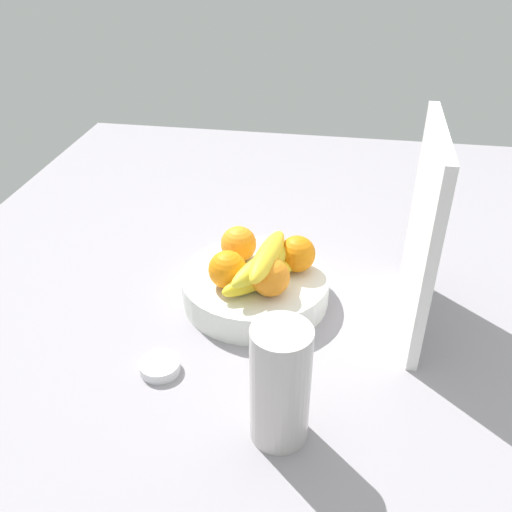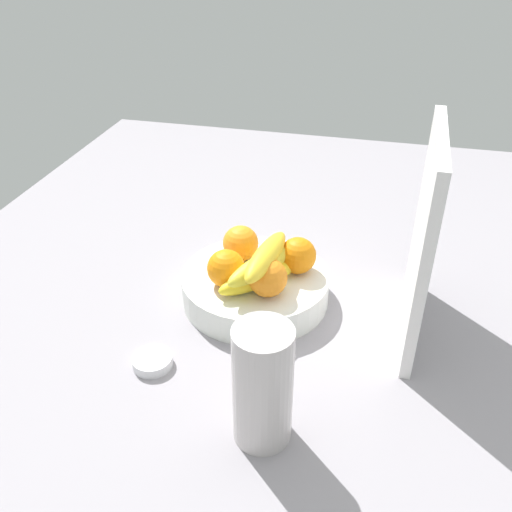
# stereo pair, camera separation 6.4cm
# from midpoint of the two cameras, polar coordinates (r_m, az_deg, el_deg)

# --- Properties ---
(ground_plane) EXTENTS (1.80, 1.40, 0.03)m
(ground_plane) POSITION_cam_midpoint_polar(r_m,az_deg,el_deg) (1.09, 1.60, -4.98)
(ground_plane) COLOR gray
(fruit_bowl) EXTENTS (0.28, 0.28, 0.06)m
(fruit_bowl) POSITION_cam_midpoint_polar(r_m,az_deg,el_deg) (1.07, 1.71, -3.11)
(fruit_bowl) COLOR white
(fruit_bowl) RESTS_ON ground_plane
(orange_front_left) EXTENTS (0.07, 0.07, 0.07)m
(orange_front_left) POSITION_cam_midpoint_polar(r_m,az_deg,el_deg) (1.08, 0.11, 1.27)
(orange_front_left) COLOR orange
(orange_front_left) RESTS_ON fruit_bowl
(orange_front_right) EXTENTS (0.07, 0.07, 0.07)m
(orange_front_right) POSITION_cam_midpoint_polar(r_m,az_deg,el_deg) (1.01, -1.25, -1.30)
(orange_front_right) COLOR orange
(orange_front_right) RESTS_ON fruit_bowl
(orange_center) EXTENTS (0.07, 0.07, 0.07)m
(orange_center) POSITION_cam_midpoint_polar(r_m,az_deg,el_deg) (0.98, 3.07, -2.25)
(orange_center) COLOR orange
(orange_center) RESTS_ON fruit_bowl
(orange_back_left) EXTENTS (0.07, 0.07, 0.07)m
(orange_back_left) POSITION_cam_midpoint_polar(r_m,az_deg,el_deg) (1.05, 6.01, 0.01)
(orange_back_left) COLOR orange
(orange_back_left) RESTS_ON fruit_bowl
(banana_bunch) EXTENTS (0.17, 0.15, 0.08)m
(banana_bunch) POSITION_cam_midpoint_polar(r_m,az_deg,el_deg) (1.00, 2.49, -1.08)
(banana_bunch) COLOR yellow
(banana_bunch) RESTS_ON fruit_bowl
(cutting_board) EXTENTS (0.28, 0.02, 0.36)m
(cutting_board) POSITION_cam_midpoint_polar(r_m,az_deg,el_deg) (0.97, 18.43, 1.57)
(cutting_board) COLOR white
(cutting_board) RESTS_ON ground_plane
(thermos_tumbler) EXTENTS (0.08, 0.08, 0.19)m
(thermos_tumbler) POSITION_cam_midpoint_polar(r_m,az_deg,el_deg) (0.78, 3.09, -13.10)
(thermos_tumbler) COLOR beige
(thermos_tumbler) RESTS_ON ground_plane
(jar_lid) EXTENTS (0.07, 0.07, 0.02)m
(jar_lid) POSITION_cam_midpoint_polar(r_m,az_deg,el_deg) (0.95, -8.58, -10.58)
(jar_lid) COLOR silver
(jar_lid) RESTS_ON ground_plane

